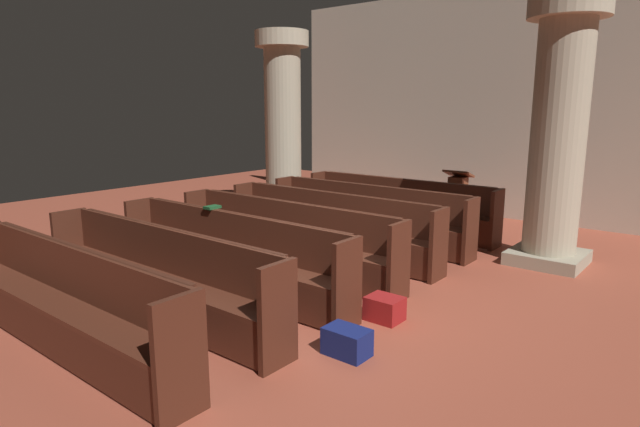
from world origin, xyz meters
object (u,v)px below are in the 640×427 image
pew_row_1 (367,213)px  pew_row_3 (284,236)px  pew_row_2 (330,223)px  pew_row_6 (62,297)px  pew_row_0 (398,204)px  pillar_far_side (283,122)px  pew_row_4 (228,251)px  pillar_aisle_side (559,130)px  kneeler_box_red (385,309)px  lectern (457,204)px  pew_row_5 (156,271)px  hymn_book (212,207)px  kneeler_box_navy (347,342)px

pew_row_1 → pew_row_3: 1.99m
pew_row_1 → pew_row_3: size_ratio=1.00×
pew_row_2 → pew_row_6: (0.00, -3.99, 0.00)m
pew_row_0 → pillar_far_side: pillar_far_side is taller
pew_row_4 → pillar_aisle_side: pillar_aisle_side is taller
pew_row_2 → kneeler_box_red: 2.53m
lectern → kneeler_box_red: 4.68m
pew_row_3 → lectern: bearing=80.1°
pew_row_5 → hymn_book: bearing=112.2°
kneeler_box_navy → pew_row_2: bearing=130.6°
kneeler_box_red → kneeler_box_navy: bearing=-79.8°
pew_row_4 → kneeler_box_navy: pew_row_4 is taller
pew_row_0 → pew_row_6: (0.00, -5.98, 0.00)m
pew_row_0 → lectern: 1.16m
pew_row_0 → pillar_far_side: 2.98m
pillar_far_side → kneeler_box_red: pillar_far_side is taller
pew_row_1 → pillar_far_side: size_ratio=1.00×
pew_row_4 → pillar_far_side: pillar_far_side is taller
pew_row_3 → pew_row_5: size_ratio=1.00×
pew_row_5 → kneeler_box_red: pew_row_5 is taller
pew_row_5 → pew_row_6: same height
pew_row_3 → pew_row_6: same height
lectern → kneeler_box_red: (1.26, -4.49, -0.33)m
pew_row_3 → hymn_book: size_ratio=18.88×
pew_row_0 → pew_row_4: size_ratio=1.00×
pillar_far_side → lectern: bearing=18.2°
pew_row_0 → pew_row_3: (0.00, -2.99, 0.00)m
pew_row_2 → hymn_book: bearing=-104.9°
pew_row_6 → pillar_aisle_side: (2.67, 5.64, 1.39)m
lectern → kneeler_box_red: size_ratio=2.97×
hymn_book → kneeler_box_navy: hymn_book is taller
pew_row_1 → lectern: size_ratio=3.36×
pew_row_1 → pew_row_4: bearing=-90.0°
pillar_aisle_side → kneeler_box_red: (-0.72, -3.22, -1.77)m
pew_row_4 → pew_row_6: 1.99m
pew_row_5 → kneeler_box_navy: 2.21m
pew_row_5 → pillar_far_side: bearing=118.5°
pew_row_6 → pillar_aisle_side: 6.39m
pew_row_4 → pew_row_5: (0.00, -1.00, 0.00)m
kneeler_box_navy → pew_row_6: bearing=-144.1°
kneeler_box_navy → pew_row_4: bearing=167.6°
pew_row_6 → kneeler_box_navy: 2.63m
pew_row_3 → pew_row_1: bearing=90.0°
pew_row_2 → hymn_book: size_ratio=18.88×
pew_row_3 → hymn_book: 1.05m
kneeler_box_red → lectern: bearing=105.7°
pew_row_1 → hymn_book: bearing=-99.7°
pew_row_3 → kneeler_box_navy: (2.11, -1.46, -0.37)m
hymn_book → pew_row_6: bearing=-77.5°
pew_row_2 → pew_row_3: 1.00m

